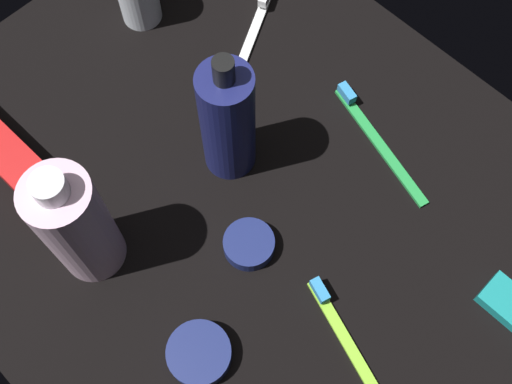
# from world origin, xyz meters

# --- Properties ---
(ground_plane) EXTENTS (0.84, 0.64, 0.01)m
(ground_plane) POSITION_xyz_m (0.00, 0.00, -0.01)
(ground_plane) COLOR black
(lotion_bottle) EXTENTS (0.06, 0.06, 0.19)m
(lotion_bottle) POSITION_xyz_m (-0.06, 0.02, 0.08)
(lotion_bottle) COLOR navy
(lotion_bottle) RESTS_ON ground_plane
(bodywash_bottle) EXTENTS (0.07, 0.07, 0.19)m
(bodywash_bottle) POSITION_xyz_m (-0.08, -0.17, 0.08)
(bodywash_bottle) COLOR silver
(bodywash_bottle) RESTS_ON ground_plane
(toothbrush_lime) EXTENTS (0.18, 0.06, 0.02)m
(toothbrush_lime) POSITION_xyz_m (0.18, -0.05, 0.01)
(toothbrush_lime) COLOR #8CD133
(toothbrush_lime) RESTS_ON ground_plane
(toothbrush_green) EXTENTS (0.18, 0.06, 0.02)m
(toothbrush_green) POSITION_xyz_m (0.04, 0.16, 0.01)
(toothbrush_green) COLOR green
(toothbrush_green) RESTS_ON ground_plane
(toothbrush_white) EXTENTS (0.09, 0.17, 0.02)m
(toothbrush_white) POSITION_xyz_m (-0.17, 0.15, 0.01)
(toothbrush_white) COLOR white
(toothbrush_white) RESTS_ON ground_plane
(toothpaste_box_red) EXTENTS (0.18, 0.05, 0.03)m
(toothpaste_box_red) POSITION_xyz_m (-0.24, -0.17, 0.02)
(toothpaste_box_red) COLOR red
(toothpaste_box_red) RESTS_ON ground_plane
(cream_tin_left) EXTENTS (0.07, 0.07, 0.02)m
(cream_tin_left) POSITION_xyz_m (0.08, -0.16, 0.01)
(cream_tin_left) COLOR navy
(cream_tin_left) RESTS_ON ground_plane
(cream_tin_right) EXTENTS (0.06, 0.06, 0.02)m
(cream_tin_right) POSITION_xyz_m (0.03, -0.04, 0.01)
(cream_tin_right) COLOR navy
(cream_tin_right) RESTS_ON ground_plane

